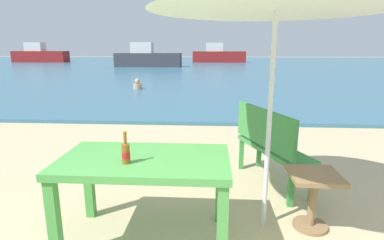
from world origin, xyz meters
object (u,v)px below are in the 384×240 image
object	(u,v)px
swimmer_person	(137,85)
boat_sailboat	(40,55)
picnic_table_green	(145,170)
beer_bottle_amber	(125,152)
boat_barge	(218,55)
boat_ferry	(147,58)
side_table_wood	(313,192)
bench_green_right	(269,142)

from	to	relation	value
swimmer_person	boat_sailboat	xyz separation A→B (m)	(-16.70, 22.53, 0.63)
picnic_table_green	swimmer_person	size ratio (longest dim) A/B	3.41
boat_sailboat	beer_bottle_amber	bearing A→B (deg)	-59.47
swimmer_person	boat_barge	world-z (taller)	boat_barge
boat_barge	boat_ferry	size ratio (longest dim) A/B	1.05
side_table_wood	boat_sailboat	bearing A→B (deg)	122.94
swimmer_person	boat_sailboat	world-z (taller)	boat_sailboat
swimmer_person	boat_barge	distance (m)	23.86
swimmer_person	side_table_wood	bearing A→B (deg)	-67.28
boat_ferry	boat_sailboat	bearing A→B (deg)	150.70
boat_sailboat	boat_ferry	xyz separation A→B (m)	(14.07, -7.89, -0.06)
picnic_table_green	boat_sailboat	xyz separation A→B (m)	(-19.04, 31.95, 0.22)
side_table_wood	beer_bottle_amber	bearing A→B (deg)	-165.66
beer_bottle_amber	bench_green_right	bearing A→B (deg)	44.26
beer_bottle_amber	swimmer_person	bearing A→B (deg)	103.11
picnic_table_green	beer_bottle_amber	bearing A→B (deg)	-129.61
picnic_table_green	boat_barge	size ratio (longest dim) A/B	0.24
swimmer_person	boat_barge	xyz separation A→B (m)	(3.66, 23.57, 0.62)
side_table_wood	boat_barge	world-z (taller)	boat_barge
picnic_table_green	swimmer_person	world-z (taller)	picnic_table_green
bench_green_right	boat_barge	world-z (taller)	boat_barge
boat_sailboat	boat_ferry	size ratio (longest dim) A/B	1.08
picnic_table_green	beer_bottle_amber	distance (m)	0.27
beer_bottle_amber	boat_ferry	distance (m)	24.67
swimmer_person	boat_ferry	world-z (taller)	boat_ferry
side_table_wood	swimmer_person	xyz separation A→B (m)	(-3.83, 9.15, -0.11)
bench_green_right	boat_ferry	bearing A→B (deg)	105.22
bench_green_right	swimmer_person	bearing A→B (deg)	113.59
boat_ferry	boat_barge	bearing A→B (deg)	54.84
swimmer_person	boat_sailboat	bearing A→B (deg)	126.54
swimmer_person	boat_ferry	distance (m)	14.88
beer_bottle_amber	boat_sailboat	world-z (taller)	boat_sailboat
beer_bottle_amber	bench_green_right	size ratio (longest dim) A/B	0.21
swimmer_person	boat_sailboat	size ratio (longest dim) A/B	0.07
swimmer_person	boat_barge	bearing A→B (deg)	81.16
bench_green_right	swimmer_person	world-z (taller)	bench_green_right
bench_green_right	swimmer_person	distance (m)	8.98
bench_green_right	beer_bottle_amber	bearing A→B (deg)	-135.74
picnic_table_green	side_table_wood	world-z (taller)	picnic_table_green
picnic_table_green	swimmer_person	distance (m)	9.71
picnic_table_green	beer_bottle_amber	world-z (taller)	beer_bottle_amber
picnic_table_green	bench_green_right	world-z (taller)	bench_green_right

